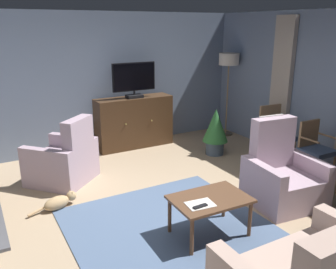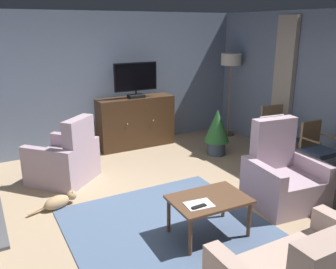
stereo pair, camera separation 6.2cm
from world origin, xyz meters
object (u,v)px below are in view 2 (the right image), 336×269
tv_cabinet (136,123)px  floor_lamp (231,66)px  side_chair_far_end (316,148)px  potted_plant_on_hearth_side (217,129)px  coffee_table (209,203)px  side_chair_tucked_against_wall (276,133)px  folded_newspaper (199,204)px  cat (59,201)px  television (136,79)px  armchair_by_fireplace (65,161)px  armchair_angled_to_table (283,179)px  tv_remote (199,207)px

tv_cabinet → floor_lamp: floor_lamp is taller
side_chair_far_end → potted_plant_on_hearth_side: side_chair_far_end is taller
floor_lamp → coffee_table: bearing=-130.8°
coffee_table → side_chair_tucked_against_wall: size_ratio=0.91×
folded_newspaper → cat: size_ratio=0.45×
side_chair_tucked_against_wall → cat: 3.83m
television → armchair_by_fireplace: size_ratio=0.72×
armchair_angled_to_table → cat: armchair_angled_to_table is taller
television → floor_lamp: size_ratio=0.48×
armchair_angled_to_table → side_chair_far_end: size_ratio=1.27×
television → armchair_by_fireplace: (-1.64, -0.96, -1.03)m
floor_lamp → tv_cabinet: bearing=172.8°
coffee_table → armchair_angled_to_table: armchair_angled_to_table is taller
tv_remote → cat: size_ratio=0.26×
potted_plant_on_hearth_side → television: bearing=135.4°
armchair_angled_to_table → potted_plant_on_hearth_side: armchair_angled_to_table is taller
tv_cabinet → side_chair_far_end: tv_cabinet is taller
coffee_table → side_chair_tucked_against_wall: bearing=30.3°
armchair_angled_to_table → cat: 3.03m
side_chair_tucked_against_wall → armchair_by_fireplace: bearing=165.5°
side_chair_tucked_against_wall → cat: side_chair_tucked_against_wall is taller
television → folded_newspaper: (-0.74, -3.37, -0.88)m
television → potted_plant_on_hearth_side: bearing=-44.6°
side_chair_far_end → coffee_table: bearing=-167.1°
coffee_table → cat: 2.05m
television → armchair_by_fireplace: 2.16m
side_chair_far_end → side_chair_tucked_against_wall: 0.87m
tv_remote → armchair_by_fireplace: size_ratio=0.14×
coffee_table → potted_plant_on_hearth_side: size_ratio=1.02×
tv_remote → tv_cabinet: bearing=-104.9°
tv_remote → potted_plant_on_hearth_side: (1.91, 2.31, 0.00)m
folded_newspaper → cat: folded_newspaper is taller
tv_cabinet → tv_remote: bearing=-102.7°
tv_cabinet → armchair_by_fireplace: (-1.64, -1.01, -0.15)m
side_chair_far_end → potted_plant_on_hearth_side: bearing=114.5°
armchair_by_fireplace → floor_lamp: floor_lamp is taller
potted_plant_on_hearth_side → armchair_by_fireplace: bearing=176.8°
armchair_by_fireplace → floor_lamp: (3.75, 0.75, 1.18)m
folded_newspaper → tv_remote: bearing=-117.8°
side_chair_tucked_against_wall → side_chair_far_end: bearing=-90.4°
armchair_angled_to_table → side_chair_far_end: armchair_angled_to_table is taller
tv_cabinet → side_chair_far_end: (1.87, -2.79, 0.02)m
armchair_by_fireplace → floor_lamp: bearing=11.3°
television → side_chair_tucked_against_wall: 2.78m
tv_remote → floor_lamp: bearing=-134.2°
coffee_table → armchair_by_fireplace: bearing=115.0°
folded_newspaper → armchair_angled_to_table: (1.54, 0.27, -0.13)m
television → floor_lamp: bearing=-5.7°
television → coffee_table: television is taller
coffee_table → tv_remote: tv_remote is taller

